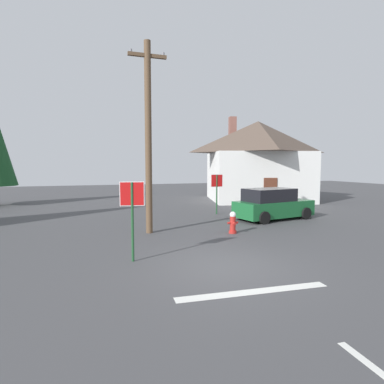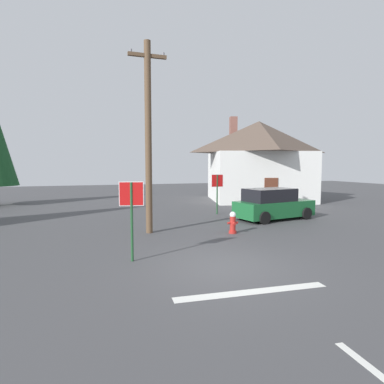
% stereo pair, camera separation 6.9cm
% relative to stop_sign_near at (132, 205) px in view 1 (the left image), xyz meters
% --- Properties ---
extents(ground_plane, '(80.00, 80.00, 0.10)m').
position_rel_stop_sign_near_xyz_m(ground_plane, '(2.48, -1.26, -1.78)').
color(ground_plane, '#424244').
extents(lane_stop_bar, '(3.72, 0.53, 0.01)m').
position_rel_stop_sign_near_xyz_m(lane_stop_bar, '(2.33, -3.17, -1.72)').
color(lane_stop_bar, silver).
rests_on(lane_stop_bar, ground).
extents(stop_sign_near, '(0.72, 0.18, 2.42)m').
position_rel_stop_sign_near_xyz_m(stop_sign_near, '(0.00, 0.00, 0.00)').
color(stop_sign_near, '#1E4C28').
rests_on(stop_sign_near, ground).
extents(fire_hydrant, '(0.47, 0.40, 0.93)m').
position_rel_stop_sign_near_xyz_m(fire_hydrant, '(4.57, 2.61, -1.27)').
color(fire_hydrant, '#AD231E').
rests_on(fire_hydrant, ground).
extents(utility_pole, '(1.60, 0.28, 8.00)m').
position_rel_stop_sign_near_xyz_m(utility_pole, '(1.20, 3.82, 2.45)').
color(utility_pole, brown).
rests_on(utility_pole, ground).
extents(stop_sign_far, '(0.74, 0.08, 2.37)m').
position_rel_stop_sign_near_xyz_m(stop_sign_far, '(5.94, 7.66, -0.03)').
color(stop_sign_far, '#1E4C28').
rests_on(stop_sign_far, ground).
extents(house, '(9.64, 8.96, 7.04)m').
position_rel_stop_sign_near_xyz_m(house, '(12.11, 13.67, 1.66)').
color(house, silver).
rests_on(house, ground).
extents(parked_car, '(4.58, 2.63, 1.67)m').
position_rel_stop_sign_near_xyz_m(parked_car, '(8.13, 5.13, -0.93)').
color(parked_car, '#195B2D').
rests_on(parked_car, ground).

